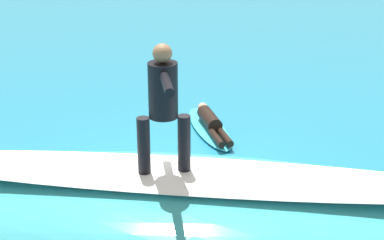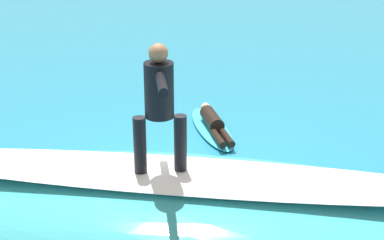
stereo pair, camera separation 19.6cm
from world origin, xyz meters
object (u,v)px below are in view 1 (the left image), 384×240
at_px(surfboard_riding, 165,175).
at_px(surfboard_paddling, 209,128).
at_px(surfer_paddling, 211,122).
at_px(surfer_riding, 163,100).

height_order(surfboard_riding, surfboard_paddling, surfboard_riding).
xyz_separation_m(surfboard_paddling, surfer_paddling, (-0.03, 0.12, 0.17)).
height_order(surfer_riding, surfer_paddling, surfer_riding).
bearing_deg(surfboard_riding, surfer_paddling, -107.81).
bearing_deg(surfer_paddling, surfboard_paddling, 0.00).
relative_size(surfboard_riding, surfer_riding, 1.18).
distance_m(surfboard_riding, surfer_riding, 0.98).
bearing_deg(surfboard_paddling, surfer_paddling, -180.00).
height_order(surfboard_paddling, surfer_paddling, surfer_paddling).
bearing_deg(surfer_riding, surfer_paddling, -107.81).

